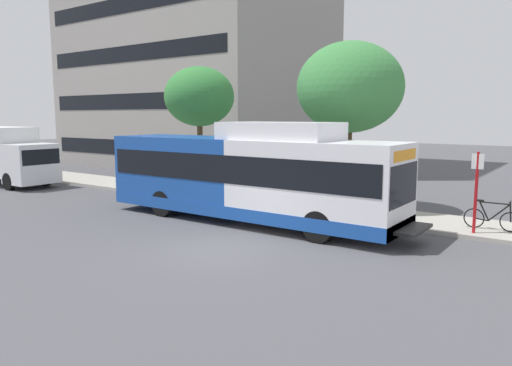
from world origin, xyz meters
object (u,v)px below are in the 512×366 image
bus_stop_sign_pole (476,186)px  box_truck_background (5,154)px  street_tree_mid_block (199,97)px  street_tree_near_stop (350,88)px  bicycle_parked (492,217)px  transit_bus (248,176)px

bus_stop_sign_pole → box_truck_background: size_ratio=0.37×
box_truck_background → street_tree_mid_block: bearing=-67.3°
street_tree_near_stop → box_truck_background: street_tree_near_stop is taller
bicycle_parked → transit_bus: bearing=112.5°
transit_bus → street_tree_near_stop: bearing=-23.9°
bus_stop_sign_pole → street_tree_mid_block: bearing=81.8°
transit_bus → bicycle_parked: size_ratio=6.96×
bus_stop_sign_pole → box_truck_background: 24.32m
bus_stop_sign_pole → street_tree_near_stop: 6.58m
box_truck_background → street_tree_near_stop: bearing=-76.7°
street_tree_near_stop → transit_bus: bearing=156.1°
transit_bus → box_truck_background: (-0.15, 16.95, 0.04)m
street_tree_mid_block → bicycle_parked: bearing=-94.8°
street_tree_near_stop → box_truck_background: size_ratio=0.95×
bus_stop_sign_pole → bicycle_parked: 1.39m
street_tree_mid_block → box_truck_background: size_ratio=0.88×
street_tree_near_stop → street_tree_mid_block: bearing=90.0°
street_tree_mid_block → street_tree_near_stop: bearing=-90.0°
transit_bus → street_tree_near_stop: size_ratio=1.83×
transit_bus → street_tree_near_stop: 5.77m
bicycle_parked → box_truck_background: size_ratio=0.25×
street_tree_mid_block → box_truck_background: (-4.48, 10.70, -3.07)m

